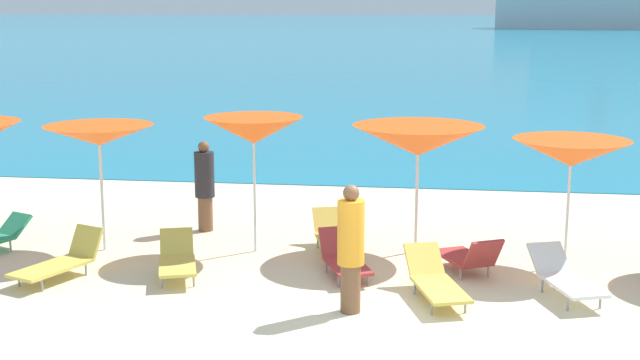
% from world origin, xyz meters
% --- Properties ---
extents(ground_plane, '(50.00, 100.00, 0.30)m').
position_xyz_m(ground_plane, '(0.00, 10.00, -0.15)').
color(ground_plane, beige).
extents(ocean_water, '(650.00, 440.00, 0.02)m').
position_xyz_m(ocean_water, '(0.00, 229.28, 0.01)').
color(ocean_water, teal).
rests_on(ocean_water, ground_plane).
extents(umbrella_1, '(1.94, 1.94, 2.23)m').
position_xyz_m(umbrella_1, '(-5.31, 3.35, 2.04)').
color(umbrella_1, silver).
rests_on(umbrella_1, ground_plane).
extents(umbrella_2, '(1.71, 1.71, 2.38)m').
position_xyz_m(umbrella_2, '(-2.65, 3.62, 2.15)').
color(umbrella_2, silver).
rests_on(umbrella_2, ground_plane).
extents(umbrella_3, '(2.48, 2.48, 2.24)m').
position_xyz_m(umbrella_3, '(0.14, 3.97, 1.97)').
color(umbrella_3, silver).
rests_on(umbrella_3, ground_plane).
extents(umbrella_4, '(2.06, 2.06, 2.11)m').
position_xyz_m(umbrella_4, '(2.63, 3.54, 1.89)').
color(umbrella_4, silver).
rests_on(umbrella_4, ground_plane).
extents(lounge_chair_0, '(1.12, 1.47, 0.73)m').
position_xyz_m(lounge_chair_0, '(1.02, 2.74, 0.31)').
color(lounge_chair_0, '#A53333').
rests_on(lounge_chair_0, ground_plane).
extents(lounge_chair_2, '(0.98, 1.58, 0.63)m').
position_xyz_m(lounge_chair_2, '(-3.58, 2.05, 0.30)').
color(lounge_chair_2, '#D8BF4C').
rests_on(lounge_chair_2, ground_plane).
extents(lounge_chair_3, '(1.11, 1.65, 0.71)m').
position_xyz_m(lounge_chair_3, '(-5.38, 1.74, 0.28)').
color(lounge_chair_3, '#D8BF4C').
rests_on(lounge_chair_3, ground_plane).
extents(lounge_chair_4, '(1.02, 1.49, 0.66)m').
position_xyz_m(lounge_chair_4, '(-0.96, 2.46, 0.28)').
color(lounge_chair_4, '#A53333').
rests_on(lounge_chair_4, ground_plane).
extents(lounge_chair_6, '(0.92, 1.55, 0.64)m').
position_xyz_m(lounge_chair_6, '(-1.32, 3.85, 0.29)').
color(lounge_chair_6, '#D8BF4C').
rests_on(lounge_chair_6, ground_plane).
extents(lounge_chair_8, '(1.04, 1.79, 0.64)m').
position_xyz_m(lounge_chair_8, '(0.49, 1.55, 0.29)').
color(lounge_chair_8, '#D8BF4C').
rests_on(lounge_chair_8, ground_plane).
extents(lounge_chair_9, '(1.06, 1.71, 0.62)m').
position_xyz_m(lounge_chair_9, '(2.39, 1.93, 0.30)').
color(lounge_chair_9, white).
rests_on(lounge_chair_9, ground_plane).
extents(beachgoer_1, '(0.38, 0.38, 1.74)m').
position_xyz_m(beachgoer_1, '(-3.89, 4.88, 0.91)').
color(beachgoer_1, brown).
rests_on(beachgoer_1, ground_plane).
extents(beachgoer_2, '(0.38, 0.38, 1.83)m').
position_xyz_m(beachgoer_2, '(-0.69, 0.83, 0.96)').
color(beachgoer_2, brown).
rests_on(beachgoer_2, ground_plane).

